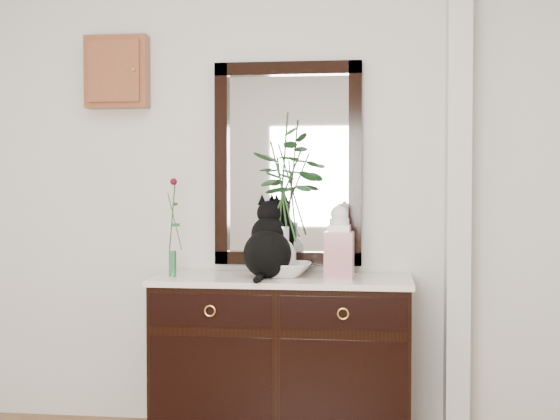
# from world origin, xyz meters

# --- Properties ---
(wall_back) EXTENTS (3.60, 0.04, 2.70)m
(wall_back) POSITION_xyz_m (0.00, 1.98, 1.35)
(wall_back) COLOR silver
(wall_back) RESTS_ON ground
(pilaster) EXTENTS (0.12, 0.20, 2.70)m
(pilaster) POSITION_xyz_m (1.00, 1.90, 1.35)
(pilaster) COLOR silver
(pilaster) RESTS_ON ground
(sideboard) EXTENTS (1.33, 0.52, 0.82)m
(sideboard) POSITION_xyz_m (0.10, 1.73, 0.47)
(sideboard) COLOR black
(sideboard) RESTS_ON ground
(wall_mirror) EXTENTS (0.80, 0.06, 1.10)m
(wall_mirror) POSITION_xyz_m (0.10, 1.97, 1.44)
(wall_mirror) COLOR black
(wall_mirror) RESTS_ON wall_back
(key_cabinet) EXTENTS (0.35, 0.10, 0.40)m
(key_cabinet) POSITION_xyz_m (-0.85, 1.94, 1.95)
(key_cabinet) COLOR brown
(key_cabinet) RESTS_ON wall_back
(cat) EXTENTS (0.29, 0.36, 0.41)m
(cat) POSITION_xyz_m (0.02, 1.71, 1.05)
(cat) COLOR black
(cat) RESTS_ON sideboard
(lotus_bowl) EXTENTS (0.30, 0.30, 0.07)m
(lotus_bowl) POSITION_xyz_m (0.10, 1.76, 0.89)
(lotus_bowl) COLOR silver
(lotus_bowl) RESTS_ON sideboard
(vase_branches) EXTENTS (0.48, 0.48, 0.84)m
(vase_branches) POSITION_xyz_m (0.10, 1.76, 1.29)
(vase_branches) COLOR silver
(vase_branches) RESTS_ON lotus_bowl
(bud_vase_rose) EXTENTS (0.08, 0.08, 0.52)m
(bud_vase_rose) POSITION_xyz_m (-0.47, 1.68, 1.11)
(bud_vase_rose) COLOR #2D6F3E
(bud_vase_rose) RESTS_ON sideboard
(ginger_jar) EXTENTS (0.15, 0.15, 0.38)m
(ginger_jar) POSITION_xyz_m (0.40, 1.68, 1.04)
(ginger_jar) COLOR silver
(ginger_jar) RESTS_ON sideboard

